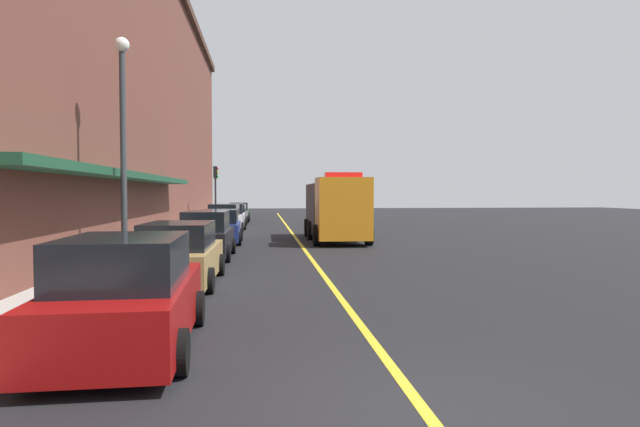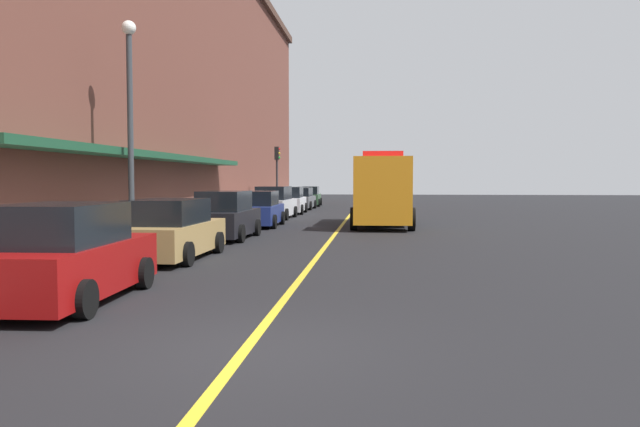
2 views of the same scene
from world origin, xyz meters
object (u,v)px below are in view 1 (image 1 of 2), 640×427
(parked_car_1, at_px, (180,255))
(parked_car_4, at_px, (225,220))
(traffic_light_near, at_px, (216,184))
(utility_truck, at_px, (335,209))
(parking_meter_3, at_px, (203,216))
(parked_car_2, at_px, (207,236))
(street_lamp_left, at_px, (123,128))
(parking_meter_2, at_px, (194,220))
(parked_car_7, at_px, (239,212))
(parking_meter_0, at_px, (153,236))
(parked_car_0, at_px, (127,297))
(parking_meter_1, at_px, (144,239))
(parked_car_6, at_px, (235,215))
(parked_car_3, at_px, (220,227))
(parked_car_5, at_px, (231,217))

(parked_car_1, distance_m, parked_car_4, 17.75)
(parked_car_4, relative_size, traffic_light_near, 1.06)
(utility_truck, bearing_deg, parking_meter_3, -126.88)
(parked_car_2, xyz_separation_m, street_lamp_left, (-2.06, -3.79, 3.57))
(parked_car_4, bearing_deg, parking_meter_2, 163.70)
(parked_car_7, relative_size, parking_meter_0, 3.40)
(parked_car_0, relative_size, parking_meter_1, 3.42)
(parked_car_2, distance_m, parking_meter_3, 12.62)
(parking_meter_1, bearing_deg, parked_car_7, 87.47)
(parked_car_1, bearing_deg, parking_meter_3, 5.10)
(parked_car_7, bearing_deg, parking_meter_2, 174.07)
(parked_car_6, xyz_separation_m, parking_meter_1, (-1.40, -26.52, 0.31))
(parked_car_4, relative_size, parked_car_7, 1.01)
(parking_meter_0, bearing_deg, traffic_light_near, 89.85)
(parked_car_7, height_order, parking_meter_0, parked_car_7)
(parked_car_1, bearing_deg, parked_car_7, 0.80)
(utility_truck, distance_m, parking_meter_3, 9.15)
(parked_car_0, bearing_deg, utility_truck, -18.94)
(parking_meter_0, bearing_deg, parked_car_4, 84.84)
(parked_car_6, relative_size, street_lamp_left, 0.62)
(parked_car_7, bearing_deg, parked_car_3, 178.23)
(parked_car_5, xyz_separation_m, parking_meter_1, (-1.36, -20.90, 0.26))
(parked_car_3, height_order, parked_car_7, parked_car_3)
(parked_car_3, xyz_separation_m, parked_car_6, (-0.07, 16.62, -0.04))
(parking_meter_0, relative_size, parking_meter_3, 1.00)
(parked_car_0, relative_size, street_lamp_left, 0.65)
(utility_truck, xyz_separation_m, traffic_light_near, (-7.22, 13.49, 1.53))
(traffic_light_near, bearing_deg, parking_meter_0, -90.15)
(parked_car_6, relative_size, parking_meter_3, 3.24)
(parked_car_1, relative_size, parked_car_2, 1.07)
(parked_car_4, relative_size, parked_car_6, 1.06)
(parked_car_0, height_order, parked_car_7, parked_car_0)
(parked_car_3, xyz_separation_m, parked_car_7, (-0.06, 22.19, -0.02))
(parked_car_3, bearing_deg, street_lamp_left, 167.27)
(parked_car_5, bearing_deg, street_lamp_left, 173.45)
(parked_car_6, distance_m, parked_car_7, 5.57)
(parked_car_4, height_order, parking_meter_3, parked_car_4)
(utility_truck, bearing_deg, parked_car_7, -164.32)
(parked_car_0, height_order, street_lamp_left, street_lamp_left)
(parked_car_4, bearing_deg, parked_car_3, -176.14)
(parked_car_0, bearing_deg, parked_car_3, -1.94)
(parked_car_0, height_order, parking_meter_0, parked_car_0)
(parked_car_1, height_order, parked_car_5, parked_car_5)
(parking_meter_0, bearing_deg, parked_car_2, 60.49)
(parking_meter_2, bearing_deg, parked_car_3, -52.46)
(parked_car_4, distance_m, utility_truck, 7.74)
(parked_car_0, distance_m, parked_car_3, 18.02)
(parked_car_3, xyz_separation_m, utility_truck, (5.81, 0.97, 0.84))
(parked_car_5, height_order, parking_meter_3, parked_car_5)
(parked_car_7, bearing_deg, parking_meter_1, 175.55)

